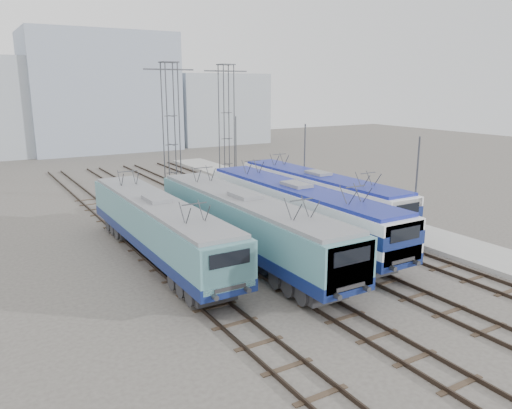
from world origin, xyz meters
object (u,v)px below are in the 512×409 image
(locomotive_far_left, at_px, (159,225))
(mast_mid, at_px, (304,166))
(locomotive_center_left, at_px, (247,222))
(locomotive_far_right, at_px, (319,192))
(mast_front, at_px, (416,191))
(locomotive_center_right, at_px, (298,208))
(mast_rear, at_px, (236,150))
(catenary_tower_west, at_px, (171,126))
(catenary_tower_east, at_px, (227,122))

(locomotive_far_left, relative_size, mast_mid, 2.56)
(locomotive_far_left, relative_size, locomotive_center_left, 0.96)
(locomotive_far_right, relative_size, mast_front, 2.52)
(locomotive_center_right, bearing_deg, locomotive_center_left, -164.96)
(mast_front, bearing_deg, locomotive_center_right, 147.59)
(mast_rear, bearing_deg, catenary_tower_west, -155.06)
(locomotive_center_left, distance_m, mast_front, 11.27)
(catenary_tower_west, bearing_deg, locomotive_center_right, -81.98)
(locomotive_center_left, relative_size, catenary_tower_west, 1.55)
(locomotive_center_right, bearing_deg, mast_mid, 51.45)
(catenary_tower_east, bearing_deg, mast_rear, 43.60)
(locomotive_center_right, bearing_deg, catenary_tower_east, 76.69)
(locomotive_center_right, relative_size, mast_front, 2.65)
(locomotive_far_right, distance_m, mast_rear, 16.58)
(locomotive_far_right, bearing_deg, locomotive_center_right, -141.86)
(locomotive_center_left, height_order, mast_front, mast_front)
(locomotive_center_left, relative_size, mast_mid, 2.66)
(locomotive_center_right, height_order, catenary_tower_west, catenary_tower_west)
(locomotive_center_right, distance_m, mast_mid, 10.25)
(locomotive_far_left, height_order, mast_mid, mast_mid)
(catenary_tower_east, xyz_separation_m, mast_rear, (2.10, 2.00, -3.14))
(catenary_tower_east, xyz_separation_m, mast_mid, (2.10, -10.00, -3.14))
(locomotive_far_left, xyz_separation_m, locomotive_far_right, (13.50, 2.41, 0.02))
(locomotive_far_right, distance_m, mast_front, 7.89)
(locomotive_far_left, bearing_deg, catenary_tower_east, 51.80)
(locomotive_center_right, height_order, mast_rear, mast_rear)
(mast_mid, distance_m, mast_rear, 12.00)
(locomotive_center_left, bearing_deg, catenary_tower_west, 82.54)
(catenary_tower_west, xyz_separation_m, catenary_tower_east, (6.50, 2.00, 0.00))
(locomotive_center_right, xyz_separation_m, mast_mid, (6.35, 7.97, 1.14))
(mast_front, relative_size, mast_rear, 1.00)
(catenary_tower_west, xyz_separation_m, mast_mid, (8.60, -8.00, -3.14))
(catenary_tower_west, height_order, mast_mid, catenary_tower_west)
(mast_mid, height_order, mast_rear, same)
(locomotive_center_left, bearing_deg, mast_mid, 40.23)
(locomotive_far_left, xyz_separation_m, catenary_tower_west, (6.75, 14.84, 4.41))
(locomotive_center_left, xyz_separation_m, catenary_tower_west, (2.25, 17.18, 4.33))
(locomotive_center_left, bearing_deg, locomotive_far_left, 152.54)
(locomotive_center_right, height_order, catenary_tower_east, catenary_tower_east)
(locomotive_far_left, bearing_deg, catenary_tower_west, 65.54)
(mast_rear, bearing_deg, mast_front, -90.00)
(catenary_tower_east, relative_size, mast_front, 1.71)
(locomotive_center_right, bearing_deg, locomotive_far_right, 38.14)
(catenary_tower_west, height_order, mast_front, catenary_tower_west)
(catenary_tower_east, bearing_deg, locomotive_far_left, -128.20)
(mast_mid, bearing_deg, locomotive_center_left, -139.77)
(catenary_tower_west, bearing_deg, mast_rear, 24.94)
(locomotive_far_left, xyz_separation_m, mast_front, (15.35, -5.16, 1.27))
(locomotive_far_left, height_order, locomotive_center_right, locomotive_center_right)
(locomotive_far_left, height_order, catenary_tower_west, catenary_tower_west)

